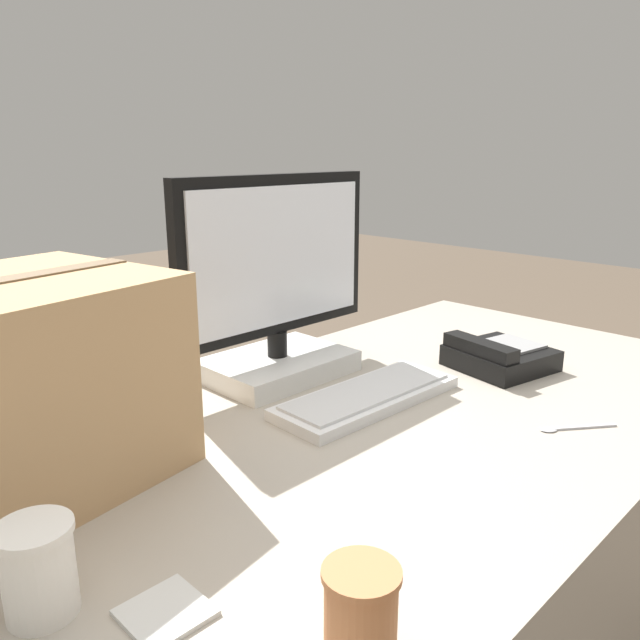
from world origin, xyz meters
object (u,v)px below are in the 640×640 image
at_px(keyboard, 367,396).
at_px(paper_cup_left, 38,569).
at_px(monitor, 277,297).
at_px(spoon, 567,428).
at_px(desk_phone, 499,356).
at_px(sticky_note_pad, 165,613).
at_px(paper_cup_right, 361,612).
at_px(cardboard_box, 27,380).

relative_size(keyboard, paper_cup_left, 3.81).
bearing_deg(keyboard, paper_cup_left, -167.65).
height_order(monitor, paper_cup_left, monitor).
bearing_deg(spoon, desk_phone, -92.18).
relative_size(monitor, keyboard, 1.23).
relative_size(desk_phone, spoon, 1.83).
height_order(desk_phone, paper_cup_left, paper_cup_left).
bearing_deg(paper_cup_left, keyboard, 10.54).
bearing_deg(desk_phone, sticky_note_pad, -160.16).
relative_size(paper_cup_right, cardboard_box, 0.23).
bearing_deg(desk_phone, paper_cup_left, -166.14).
distance_m(keyboard, paper_cup_left, 0.71).
bearing_deg(sticky_note_pad, paper_cup_left, 132.96).
relative_size(cardboard_box, sticky_note_pad, 4.92).
bearing_deg(sticky_note_pad, monitor, 38.99).
bearing_deg(monitor, keyboard, -84.87).
height_order(desk_phone, spoon, desk_phone).
relative_size(paper_cup_left, spoon, 0.85).
height_order(paper_cup_right, spoon, paper_cup_right).
distance_m(cardboard_box, sticky_note_pad, 0.44).
distance_m(spoon, sticky_note_pad, 0.77).
bearing_deg(spoon, cardboard_box, 1.62).
bearing_deg(spoon, keyboard, -27.85).
bearing_deg(sticky_note_pad, cardboard_box, 86.17).
distance_m(keyboard, paper_cup_right, 0.65).
height_order(keyboard, paper_cup_right, paper_cup_right).
distance_m(monitor, paper_cup_right, 0.82).
bearing_deg(keyboard, monitor, 96.94).
xyz_separation_m(paper_cup_left, spoon, (0.86, -0.21, -0.05)).
xyz_separation_m(monitor, keyboard, (0.02, -0.24, -0.17)).
relative_size(spoon, sticky_note_pad, 1.47).
xyz_separation_m(desk_phone, paper_cup_left, (-1.06, -0.05, 0.03)).
xyz_separation_m(keyboard, paper_cup_right, (-0.49, -0.41, 0.04)).
bearing_deg(paper_cup_right, monitor, 54.27).
distance_m(monitor, keyboard, 0.30).
bearing_deg(cardboard_box, spoon, -35.10).
relative_size(monitor, cardboard_box, 1.19).
xyz_separation_m(keyboard, sticky_note_pad, (-0.60, -0.23, -0.01)).
bearing_deg(cardboard_box, keyboard, -17.36).
bearing_deg(monitor, paper_cup_left, -151.03).
height_order(monitor, cardboard_box, monitor).
distance_m(monitor, cardboard_box, 0.56).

